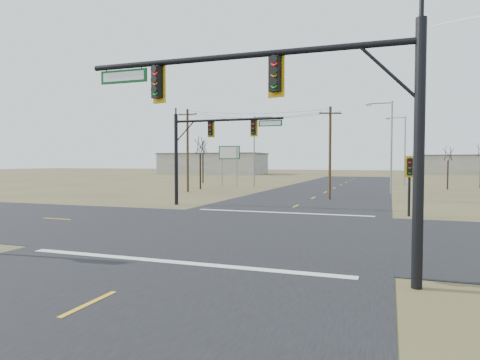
{
  "coord_description": "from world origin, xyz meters",
  "views": [
    {
      "loc": [
        6.83,
        -20.41,
        3.47
      ],
      "look_at": [
        -0.7,
        1.0,
        2.48
      ],
      "focal_mm": 32.0,
      "sensor_mm": 36.0,
      "label": 1
    }
  ],
  "objects_px": {
    "bare_tree_c": "(448,153)",
    "pedestal_signal_ne": "(410,171)",
    "bare_tree_a": "(200,145)",
    "utility_pole_near": "(330,151)",
    "streetlight_b": "(403,147)",
    "bare_tree_b": "(203,146)",
    "highway_sign": "(229,157)",
    "streetlight_a": "(389,142)",
    "utility_pole_far": "(188,149)",
    "mast_arm_far": "(210,139)",
    "mast_arm_near": "(287,99)",
    "streetlight_c": "(256,147)"
  },
  "relations": [
    {
      "from": "streetlight_a",
      "to": "bare_tree_a",
      "type": "relative_size",
      "value": 1.4
    },
    {
      "from": "mast_arm_far",
      "to": "highway_sign",
      "type": "height_order",
      "value": "mast_arm_far"
    },
    {
      "from": "utility_pole_near",
      "to": "streetlight_b",
      "type": "bearing_deg",
      "value": 75.76
    },
    {
      "from": "highway_sign",
      "to": "streetlight_a",
      "type": "bearing_deg",
      "value": -35.33
    },
    {
      "from": "utility_pole_near",
      "to": "utility_pole_far",
      "type": "height_order",
      "value": "utility_pole_far"
    },
    {
      "from": "bare_tree_b",
      "to": "streetlight_a",
      "type": "bearing_deg",
      "value": -28.02
    },
    {
      "from": "streetlight_b",
      "to": "streetlight_a",
      "type": "bearing_deg",
      "value": -93.85
    },
    {
      "from": "streetlight_a",
      "to": "streetlight_c",
      "type": "relative_size",
      "value": 1.01
    },
    {
      "from": "bare_tree_c",
      "to": "mast_arm_far",
      "type": "bearing_deg",
      "value": -126.0
    },
    {
      "from": "utility_pole_far",
      "to": "streetlight_a",
      "type": "relative_size",
      "value": 0.96
    },
    {
      "from": "utility_pole_far",
      "to": "mast_arm_near",
      "type": "bearing_deg",
      "value": -59.06
    },
    {
      "from": "highway_sign",
      "to": "bare_tree_c",
      "type": "distance_m",
      "value": 28.34
    },
    {
      "from": "mast_arm_far",
      "to": "bare_tree_c",
      "type": "relative_size",
      "value": 1.55
    },
    {
      "from": "pedestal_signal_ne",
      "to": "bare_tree_a",
      "type": "height_order",
      "value": "bare_tree_a"
    },
    {
      "from": "bare_tree_a",
      "to": "streetlight_c",
      "type": "bearing_deg",
      "value": 56.69
    },
    {
      "from": "mast_arm_near",
      "to": "bare_tree_c",
      "type": "bearing_deg",
      "value": 93.14
    },
    {
      "from": "utility_pole_near",
      "to": "bare_tree_a",
      "type": "distance_m",
      "value": 19.69
    },
    {
      "from": "streetlight_a",
      "to": "streetlight_b",
      "type": "xyz_separation_m",
      "value": [
        1.88,
        18.89,
        0.13
      ]
    },
    {
      "from": "pedestal_signal_ne",
      "to": "streetlight_b",
      "type": "height_order",
      "value": "streetlight_b"
    },
    {
      "from": "bare_tree_a",
      "to": "bare_tree_c",
      "type": "xyz_separation_m",
      "value": [
        29.1,
        9.44,
        -1.03
      ]
    },
    {
      "from": "utility_pole_far",
      "to": "pedestal_signal_ne",
      "type": "bearing_deg",
      "value": -33.3
    },
    {
      "from": "pedestal_signal_ne",
      "to": "bare_tree_b",
      "type": "distance_m",
      "value": 45.02
    },
    {
      "from": "utility_pole_far",
      "to": "bare_tree_b",
      "type": "xyz_separation_m",
      "value": [
        -6.64,
        18.86,
        1.06
      ]
    },
    {
      "from": "bare_tree_c",
      "to": "pedestal_signal_ne",
      "type": "bearing_deg",
      "value": -100.72
    },
    {
      "from": "mast_arm_near",
      "to": "bare_tree_a",
      "type": "distance_m",
      "value": 41.1
    },
    {
      "from": "mast_arm_far",
      "to": "streetlight_c",
      "type": "distance_m",
      "value": 25.89
    },
    {
      "from": "pedestal_signal_ne",
      "to": "bare_tree_c",
      "type": "relative_size",
      "value": 0.67
    },
    {
      "from": "pedestal_signal_ne",
      "to": "utility_pole_far",
      "type": "relative_size",
      "value": 0.41
    },
    {
      "from": "highway_sign",
      "to": "bare_tree_b",
      "type": "distance_m",
      "value": 9.1
    },
    {
      "from": "pedestal_signal_ne",
      "to": "streetlight_a",
      "type": "bearing_deg",
      "value": 92.91
    },
    {
      "from": "pedestal_signal_ne",
      "to": "bare_tree_a",
      "type": "bearing_deg",
      "value": 138.84
    },
    {
      "from": "highway_sign",
      "to": "bare_tree_c",
      "type": "relative_size",
      "value": 0.99
    },
    {
      "from": "highway_sign",
      "to": "streetlight_b",
      "type": "distance_m",
      "value": 25.34
    },
    {
      "from": "mast_arm_far",
      "to": "pedestal_signal_ne",
      "type": "height_order",
      "value": "mast_arm_far"
    },
    {
      "from": "utility_pole_far",
      "to": "highway_sign",
      "type": "relative_size",
      "value": 1.65
    },
    {
      "from": "streetlight_c",
      "to": "highway_sign",
      "type": "bearing_deg",
      "value": 151.83
    },
    {
      "from": "highway_sign",
      "to": "bare_tree_b",
      "type": "xyz_separation_m",
      "value": [
        -6.74,
        5.81,
        1.89
      ]
    },
    {
      "from": "bare_tree_a",
      "to": "bare_tree_b",
      "type": "height_order",
      "value": "bare_tree_b"
    },
    {
      "from": "utility_pole_far",
      "to": "streetlight_c",
      "type": "distance_m",
      "value": 13.09
    },
    {
      "from": "streetlight_a",
      "to": "bare_tree_b",
      "type": "bearing_deg",
      "value": 172.81
    },
    {
      "from": "utility_pole_near",
      "to": "bare_tree_a",
      "type": "xyz_separation_m",
      "value": [
        -17.23,
        9.46,
        1.14
      ]
    },
    {
      "from": "pedestal_signal_ne",
      "to": "highway_sign",
      "type": "height_order",
      "value": "highway_sign"
    },
    {
      "from": "streetlight_a",
      "to": "streetlight_b",
      "type": "relative_size",
      "value": 0.98
    },
    {
      "from": "utility_pole_far",
      "to": "streetlight_c",
      "type": "xyz_separation_m",
      "value": [
        4.24,
        12.37,
        0.58
      ]
    },
    {
      "from": "bare_tree_b",
      "to": "pedestal_signal_ne",
      "type": "bearing_deg",
      "value": -48.95
    },
    {
      "from": "mast_arm_near",
      "to": "pedestal_signal_ne",
      "type": "xyz_separation_m",
      "value": [
        4.09,
        16.3,
        -2.46
      ]
    },
    {
      "from": "utility_pole_far",
      "to": "utility_pole_near",
      "type": "bearing_deg",
      "value": -15.44
    },
    {
      "from": "streetlight_b",
      "to": "mast_arm_near",
      "type": "bearing_deg",
      "value": -93.13
    },
    {
      "from": "utility_pole_far",
      "to": "bare_tree_a",
      "type": "height_order",
      "value": "utility_pole_far"
    },
    {
      "from": "utility_pole_far",
      "to": "bare_tree_a",
      "type": "bearing_deg",
      "value": 97.93
    }
  ]
}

